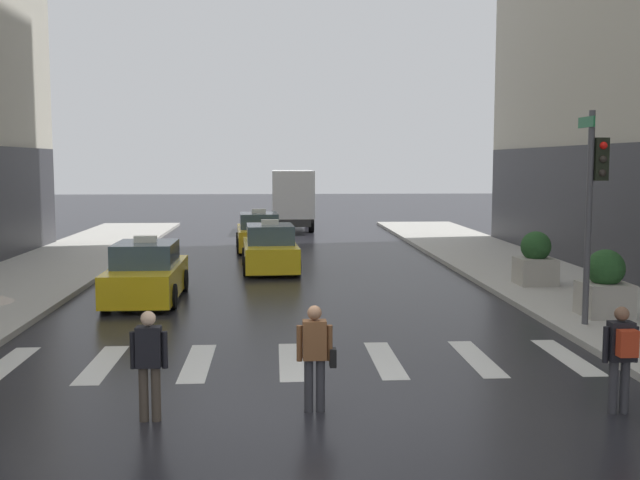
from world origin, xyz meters
TOP-DOWN VIEW (x-y plane):
  - ground_plane at (0.00, 0.00)m, footprint 160.00×160.00m
  - crosswalk_markings at (-0.00, 3.00)m, footprint 11.30×2.80m
  - traffic_light_pole at (6.81, 5.27)m, footprint 0.44×0.84m
  - taxi_lead at (-3.85, 9.72)m, footprint 1.95×4.55m
  - taxi_second at (-0.47, 15.43)m, footprint 2.10×4.62m
  - taxi_third at (-0.98, 21.61)m, footprint 2.13×4.63m
  - box_truck at (0.70, 31.35)m, footprint 2.30×7.55m
  - pedestrian_with_backpack at (4.88, -0.38)m, footprint 0.55×0.43m
  - pedestrian_with_handbag at (0.29, 0.02)m, footprint 0.61×0.24m
  - pedestrian_plain_coat at (-2.18, -0.26)m, footprint 0.55×0.24m
  - planter_near_corner at (7.54, 6.15)m, footprint 1.10×1.10m
  - planter_mid_block at (7.50, 10.87)m, footprint 1.10×1.10m

SIDE VIEW (x-z plane):
  - ground_plane at x=0.00m, z-range 0.00..0.00m
  - crosswalk_markings at x=0.00m, z-range 0.00..0.01m
  - taxi_lead at x=-3.85m, z-range -0.18..1.63m
  - taxi_second at x=-0.47m, z-range -0.18..1.63m
  - taxi_third at x=-0.98m, z-range -0.18..1.63m
  - planter_near_corner at x=7.54m, z-range 0.07..1.67m
  - planter_mid_block at x=7.50m, z-range 0.07..1.67m
  - pedestrian_with_handbag at x=0.29m, z-range 0.11..1.76m
  - pedestrian_plain_coat at x=-2.18m, z-range 0.11..1.76m
  - pedestrian_with_backpack at x=4.88m, z-range 0.15..1.80m
  - box_truck at x=0.70m, z-range 0.18..3.53m
  - traffic_light_pole at x=6.81m, z-range 0.86..5.66m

